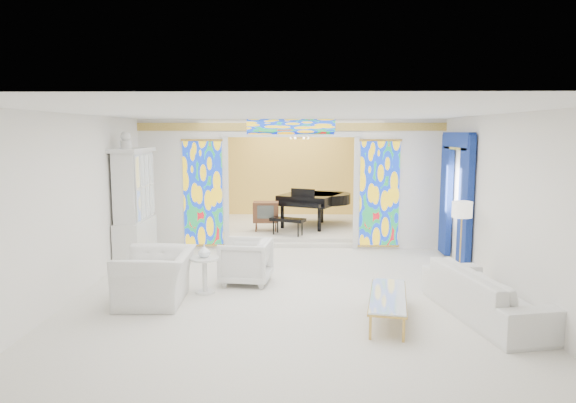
{
  "coord_description": "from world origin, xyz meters",
  "views": [
    {
      "loc": [
        0.15,
        -9.82,
        2.71
      ],
      "look_at": [
        -0.04,
        0.2,
        1.34
      ],
      "focal_mm": 32.0,
      "sensor_mm": 36.0,
      "label": 1
    }
  ],
  "objects_px": {
    "armchair_left": "(156,277)",
    "grand_piano": "(316,199)",
    "sofa": "(488,294)",
    "coffee_table": "(388,297)",
    "armchair_right": "(246,261)",
    "tv_console": "(266,212)",
    "china_cabinet": "(135,207)"
  },
  "relations": [
    {
      "from": "armchair_left",
      "to": "grand_piano",
      "type": "height_order",
      "value": "grand_piano"
    },
    {
      "from": "sofa",
      "to": "coffee_table",
      "type": "relative_size",
      "value": 1.4
    },
    {
      "from": "armchair_left",
      "to": "armchair_right",
      "type": "distance_m",
      "value": 1.71
    },
    {
      "from": "armchair_right",
      "to": "sofa",
      "type": "bearing_deg",
      "value": 73.09
    },
    {
      "from": "armchair_right",
      "to": "sofa",
      "type": "distance_m",
      "value": 4.08
    },
    {
      "from": "armchair_right",
      "to": "tv_console",
      "type": "height_order",
      "value": "tv_console"
    },
    {
      "from": "armchair_left",
      "to": "armchair_right",
      "type": "height_order",
      "value": "armchair_left"
    },
    {
      "from": "armchair_left",
      "to": "coffee_table",
      "type": "distance_m",
      "value": 3.64
    },
    {
      "from": "china_cabinet",
      "to": "grand_piano",
      "type": "relative_size",
      "value": 0.99
    },
    {
      "from": "china_cabinet",
      "to": "grand_piano",
      "type": "xyz_separation_m",
      "value": [
        3.88,
        3.36,
        -0.27
      ]
    },
    {
      "from": "sofa",
      "to": "tv_console",
      "type": "xyz_separation_m",
      "value": [
        -3.61,
        5.67,
        0.31
      ]
    },
    {
      "from": "coffee_table",
      "to": "tv_console",
      "type": "bearing_deg",
      "value": 110.13
    },
    {
      "from": "coffee_table",
      "to": "grand_piano",
      "type": "xyz_separation_m",
      "value": [
        -0.8,
        6.59,
        0.55
      ]
    },
    {
      "from": "armchair_left",
      "to": "tv_console",
      "type": "height_order",
      "value": "tv_console"
    },
    {
      "from": "sofa",
      "to": "grand_piano",
      "type": "bearing_deg",
      "value": 8.33
    },
    {
      "from": "china_cabinet",
      "to": "sofa",
      "type": "relative_size",
      "value": 1.12
    },
    {
      "from": "china_cabinet",
      "to": "tv_console",
      "type": "height_order",
      "value": "china_cabinet"
    },
    {
      "from": "tv_console",
      "to": "armchair_right",
      "type": "bearing_deg",
      "value": -93.01
    },
    {
      "from": "armchair_right",
      "to": "grand_piano",
      "type": "bearing_deg",
      "value": 170.42
    },
    {
      "from": "armchair_left",
      "to": "sofa",
      "type": "distance_m",
      "value": 5.08
    },
    {
      "from": "tv_console",
      "to": "grand_piano",
      "type": "bearing_deg",
      "value": 29.5
    },
    {
      "from": "grand_piano",
      "to": "tv_console",
      "type": "relative_size",
      "value": 3.66
    },
    {
      "from": "sofa",
      "to": "armchair_left",
      "type": "bearing_deg",
      "value": 72.34
    },
    {
      "from": "armchair_right",
      "to": "grand_piano",
      "type": "xyz_separation_m",
      "value": [
        1.44,
        4.8,
        0.5
      ]
    },
    {
      "from": "grand_piano",
      "to": "sofa",
      "type": "bearing_deg",
      "value": -45.94
    },
    {
      "from": "china_cabinet",
      "to": "grand_piano",
      "type": "distance_m",
      "value": 5.14
    },
    {
      "from": "sofa",
      "to": "grand_piano",
      "type": "height_order",
      "value": "grand_piano"
    },
    {
      "from": "china_cabinet",
      "to": "tv_console",
      "type": "relative_size",
      "value": 3.63
    },
    {
      "from": "sofa",
      "to": "coffee_table",
      "type": "bearing_deg",
      "value": 83.94
    },
    {
      "from": "coffee_table",
      "to": "china_cabinet",
      "type": "bearing_deg",
      "value": 145.39
    },
    {
      "from": "china_cabinet",
      "to": "sofa",
      "type": "height_order",
      "value": "china_cabinet"
    },
    {
      "from": "grand_piano",
      "to": "china_cabinet",
      "type": "bearing_deg",
      "value": -114.53
    }
  ]
}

